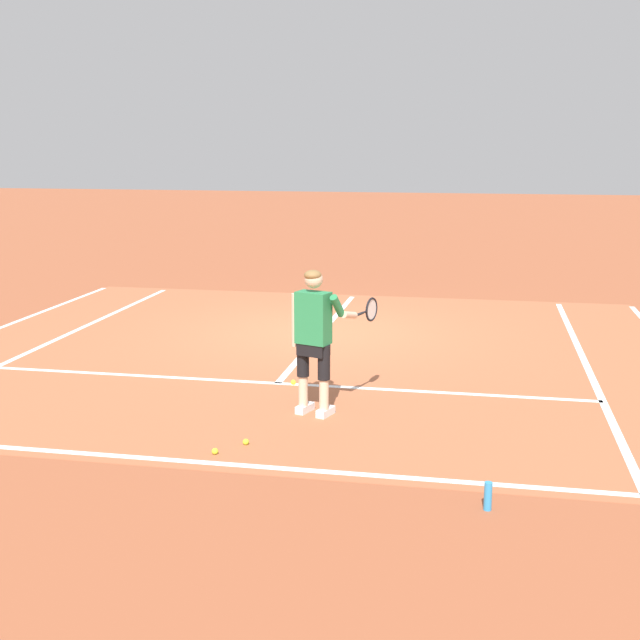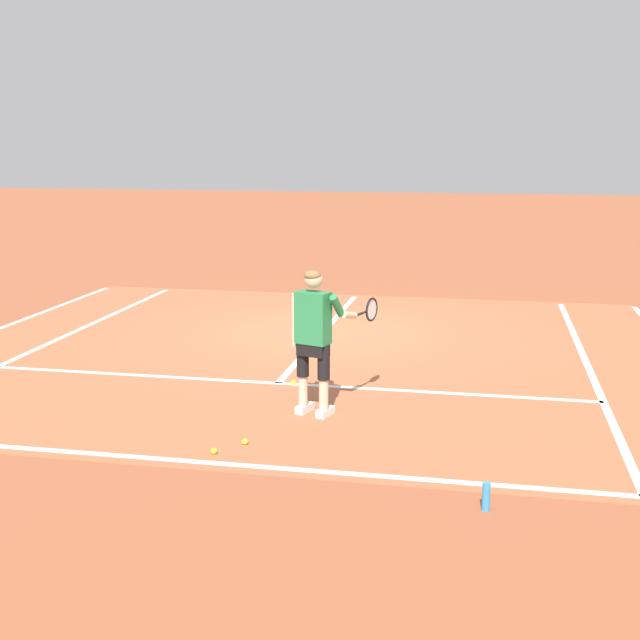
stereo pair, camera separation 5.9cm
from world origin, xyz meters
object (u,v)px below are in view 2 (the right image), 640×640
at_px(tennis_ball_mid_court, 214,451).
at_px(water_bottle, 486,497).
at_px(tennis_ball_by_baseline, 294,382).
at_px(tennis_player, 315,332).
at_px(tennis_ball_near_feet, 245,442).

xyz_separation_m(tennis_ball_mid_court, water_bottle, (2.73, -0.80, 0.09)).
bearing_deg(water_bottle, tennis_ball_by_baseline, 126.44).
xyz_separation_m(tennis_player, water_bottle, (1.98, -2.25, -0.86)).
xyz_separation_m(tennis_ball_by_baseline, water_bottle, (2.50, -3.38, 0.09)).
bearing_deg(tennis_ball_near_feet, tennis_ball_mid_court, -125.85).
distance_m(tennis_ball_by_baseline, water_bottle, 4.20).
relative_size(tennis_ball_mid_court, water_bottle, 0.26).
xyz_separation_m(tennis_ball_near_feet, tennis_ball_mid_court, (-0.23, -0.32, 0.00)).
distance_m(tennis_player, tennis_ball_near_feet, 1.57).
relative_size(tennis_player, tennis_ball_by_baseline, 25.95).
distance_m(tennis_player, tennis_ball_by_baseline, 1.57).
bearing_deg(tennis_player, tennis_ball_near_feet, -114.64).
bearing_deg(water_bottle, tennis_player, 131.25).
height_order(tennis_ball_near_feet, water_bottle, water_bottle).
bearing_deg(tennis_player, tennis_ball_mid_court, -117.36).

